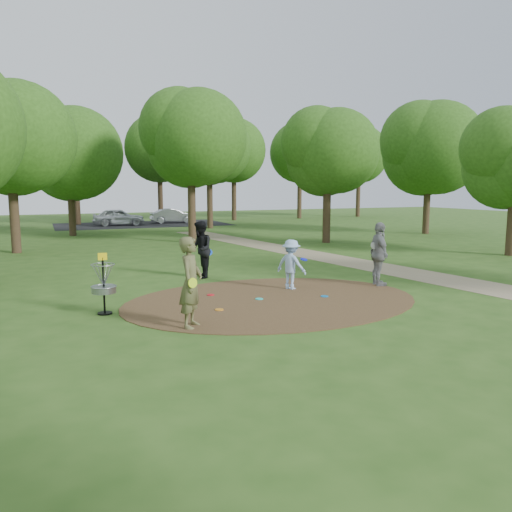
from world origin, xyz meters
name	(u,v)px	position (x,y,z in m)	size (l,w,h in m)	color
ground	(273,300)	(0.00, 0.00, 0.00)	(100.00, 100.00, 0.00)	#2D5119
dirt_clearing	(273,300)	(0.00, 0.00, 0.01)	(8.40, 8.40, 0.02)	#47301C
footpath	(410,273)	(6.50, 2.00, 0.01)	(2.00, 40.00, 0.01)	#8C7A5B
parking_lot	(143,224)	(2.00, 30.00, 0.00)	(14.00, 8.00, 0.01)	black
player_observer_with_disc	(191,283)	(-2.84, -1.71, 1.03)	(0.83, 0.90, 2.06)	brown
player_throwing_with_disc	(291,265)	(1.17, 1.17, 0.77)	(1.11, 1.15, 1.55)	#9BBDE8
player_walking_with_disc	(200,250)	(-0.84, 4.13, 1.00)	(0.89, 1.07, 1.99)	black
player_waiting_with_disc	(379,254)	(3.99, 0.55, 1.02)	(0.79, 1.28, 2.04)	gray
disc_ground_cyan	(259,299)	(-0.33, 0.21, 0.03)	(0.22, 0.22, 0.02)	#1AD7CB
disc_ground_blue	(324,296)	(1.53, -0.22, 0.03)	(0.22, 0.22, 0.02)	#0C77CD
disc_ground_red	(211,295)	(-1.42, 1.25, 0.03)	(0.22, 0.22, 0.02)	red
car_left	(119,217)	(-0.05, 29.42, 0.70)	(1.65, 4.10, 1.40)	#B9BEC1
car_right	(173,216)	(4.72, 30.57, 0.63)	(1.33, 3.83, 1.26)	#989B9F
disc_ground_orange	(219,310)	(-1.77, -0.52, 0.03)	(0.22, 0.22, 0.02)	orange
disc_golf_basket	(103,280)	(-4.50, 0.30, 0.87)	(0.63, 0.63, 1.54)	black
tree_ring	(218,142)	(1.57, 9.16, 5.10)	(37.35, 45.31, 8.55)	#332316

